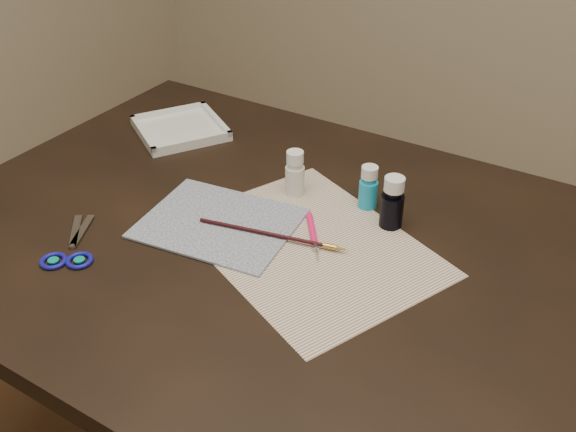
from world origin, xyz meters
The scene contains 10 objects.
table centered at (0.00, 0.00, 0.38)m, with size 1.30×0.90×0.75m, color black.
paper centered at (0.04, 0.00, 0.75)m, with size 0.42×0.32×0.00m, color silver.
canvas centered at (-0.13, -0.03, 0.75)m, with size 0.27×0.21×0.00m, color #11233B.
paint_bottle_white centered at (-0.07, 0.14, 0.80)m, with size 0.04×0.04×0.09m, color silver.
paint_bottle_cyan centered at (0.07, 0.17, 0.79)m, with size 0.03×0.03×0.09m, color #19A1D2.
paint_bottle_navy centered at (0.13, 0.13, 0.80)m, with size 0.04×0.04×0.10m, color black.
paintbrush centered at (-0.02, -0.01, 0.76)m, with size 0.28×0.01×0.01m, color black, non-canonical shape.
craft_knife centered at (0.04, 0.02, 0.76)m, with size 0.14×0.01×0.01m, color #FF1766, non-canonical shape.
scissors centered at (-0.31, -0.20, 0.75)m, with size 0.17×0.09×0.01m, color silver, non-canonical shape.
palette_tray centered at (-0.42, 0.23, 0.76)m, with size 0.18×0.18×0.02m, color white.
Camera 1 is at (0.47, -0.77, 1.41)m, focal length 40.00 mm.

